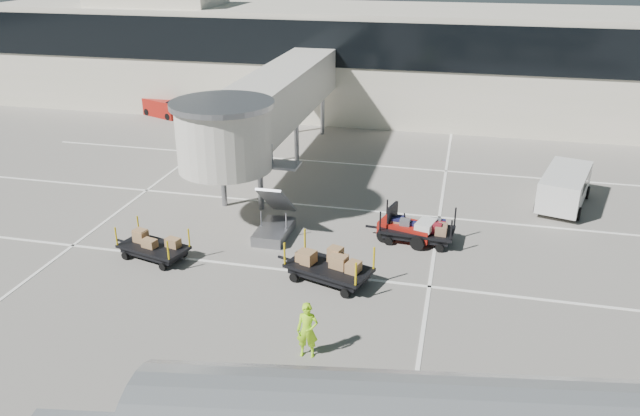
# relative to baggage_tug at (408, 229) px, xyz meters

# --- Properties ---
(ground) EXTENTS (140.00, 140.00, 0.00)m
(ground) POSITION_rel_baggage_tug_xyz_m (-4.69, -6.02, -0.59)
(ground) COLOR gray
(ground) RESTS_ON ground
(lane_markings) EXTENTS (40.00, 30.00, 0.02)m
(lane_markings) POSITION_rel_baggage_tug_xyz_m (-5.36, 3.32, -0.58)
(lane_markings) COLOR white
(lane_markings) RESTS_ON ground
(terminal) EXTENTS (64.00, 12.11, 15.20)m
(terminal) POSITION_rel_baggage_tug_xyz_m (-5.05, 23.92, 3.51)
(terminal) COLOR beige
(terminal) RESTS_ON ground
(jet_bridge) EXTENTS (5.70, 20.40, 6.03)m
(jet_bridge) POSITION_rel_baggage_tug_xyz_m (-8.66, 6.25, 3.69)
(jet_bridge) COLOR beige
(jet_bridge) RESTS_ON ground
(baggage_tug) EXTENTS (2.71, 2.13, 1.63)m
(baggage_tug) POSITION_rel_baggage_tug_xyz_m (0.00, 0.00, 0.00)
(baggage_tug) COLOR maroon
(baggage_tug) RESTS_ON ground
(suitcase_cart) EXTENTS (4.11, 1.90, 1.59)m
(suitcase_cart) POSITION_rel_baggage_tug_xyz_m (0.31, -0.05, -0.00)
(suitcase_cart) COLOR black
(suitcase_cart) RESTS_ON ground
(box_cart_near) EXTENTS (4.24, 2.65, 1.63)m
(box_cart_near) POSITION_rel_baggage_tug_xyz_m (-2.60, -4.50, 0.03)
(box_cart_near) COLOR black
(box_cart_near) RESTS_ON ground
(box_cart_far) EXTENTS (3.76, 2.20, 1.44)m
(box_cart_far) POSITION_rel_baggage_tug_xyz_m (-10.53, -4.33, -0.08)
(box_cart_far) COLOR black
(box_cart_far) RESTS_ON ground
(ground_worker) EXTENTS (0.76, 0.54, 1.97)m
(ground_worker) POSITION_rel_baggage_tug_xyz_m (-2.32, -9.46, 0.40)
(ground_worker) COLOR #93DD17
(ground_worker) RESTS_ON ground
(minivan) EXTENTS (3.20, 5.23, 1.85)m
(minivan) POSITION_rel_baggage_tug_xyz_m (7.48, 6.15, 0.52)
(minivan) COLOR silver
(minivan) RESTS_ON ground
(belt_loader) EXTENTS (3.83, 2.64, 1.73)m
(belt_loader) POSITION_rel_baggage_tug_xyz_m (-21.01, 17.97, 0.07)
(belt_loader) COLOR maroon
(belt_loader) RESTS_ON ground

